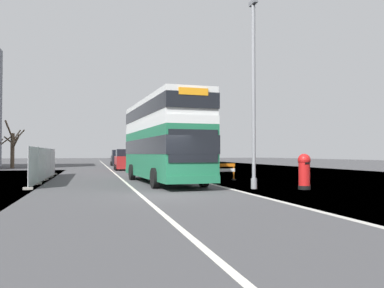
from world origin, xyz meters
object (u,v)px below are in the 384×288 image
object	(u,v)px
lamppost_foreground	(254,99)
car_receding_mid	(124,159)
roadworks_barrier	(224,170)
double_decker_bus	(163,139)
red_pillar_postbox	(304,170)
car_receding_far	(118,158)
car_oncoming_near	(124,160)

from	to	relation	value
lamppost_foreground	car_receding_mid	xyz separation A→B (m)	(-3.67, 31.32, -3.29)
lamppost_foreground	roadworks_barrier	distance (m)	7.21
double_decker_bus	lamppost_foreground	size ratio (longest dim) A/B	1.26
lamppost_foreground	red_pillar_postbox	size ratio (longest dim) A/B	5.41
double_decker_bus	car_receding_far	size ratio (longest dim) A/B	2.74
double_decker_bus	car_oncoming_near	distance (m)	18.75
roadworks_barrier	car_receding_far	size ratio (longest dim) A/B	0.35
red_pillar_postbox	roadworks_barrier	distance (m)	7.23
red_pillar_postbox	car_oncoming_near	distance (m)	25.28
red_pillar_postbox	roadworks_barrier	bearing A→B (deg)	102.79
lamppost_foreground	car_receding_far	size ratio (longest dim) A/B	2.16
roadworks_barrier	car_receding_mid	bearing A→B (deg)	99.59
lamppost_foreground	car_receding_mid	bearing A→B (deg)	96.68
double_decker_bus	red_pillar_postbox	distance (m)	8.30
car_receding_far	double_decker_bus	bearing A→B (deg)	-89.44
car_oncoming_near	car_receding_far	world-z (taller)	car_receding_far
double_decker_bus	roadworks_barrier	bearing A→B (deg)	17.03
red_pillar_postbox	car_oncoming_near	size ratio (longest dim) A/B	0.41
roadworks_barrier	double_decker_bus	bearing A→B (deg)	-162.97
red_pillar_postbox	car_receding_mid	world-z (taller)	car_receding_mid
lamppost_foreground	car_oncoming_near	distance (m)	24.19
lamppost_foreground	red_pillar_postbox	world-z (taller)	lamppost_foreground
lamppost_foreground	roadworks_barrier	size ratio (longest dim) A/B	6.10
lamppost_foreground	car_oncoming_near	world-z (taller)	lamppost_foreground
red_pillar_postbox	car_oncoming_near	world-z (taller)	car_oncoming_near
double_decker_bus	roadworks_barrier	distance (m)	4.72
lamppost_foreground	car_oncoming_near	size ratio (longest dim) A/B	2.21
car_oncoming_near	car_receding_far	bearing A→B (deg)	88.74
car_oncoming_near	roadworks_barrier	bearing A→B (deg)	-74.46
double_decker_bus	car_oncoming_near	world-z (taller)	double_decker_bus
lamppost_foreground	double_decker_bus	bearing A→B (deg)	125.93
car_oncoming_near	lamppost_foreground	bearing A→B (deg)	-79.76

